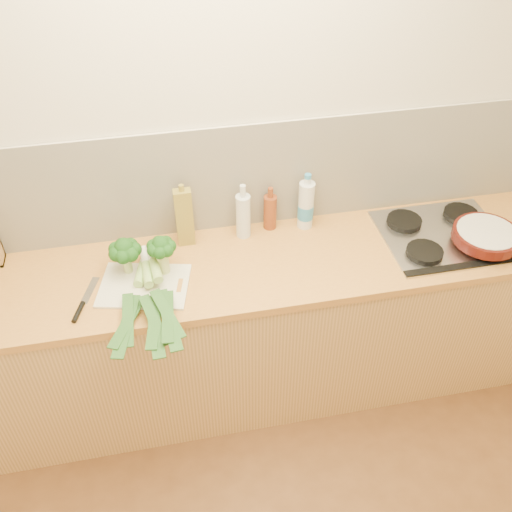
{
  "coord_description": "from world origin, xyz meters",
  "views": [
    {
      "loc": [
        -0.29,
        -0.72,
        2.63
      ],
      "look_at": [
        0.08,
        1.1,
        1.02
      ],
      "focal_mm": 40.0,
      "sensor_mm": 36.0,
      "label": 1
    }
  ],
  "objects_px": {
    "gas_hob": "(443,235)",
    "chopping_board": "(144,286)",
    "chefs_knife": "(81,306)",
    "skillet": "(487,235)"
  },
  "relations": [
    {
      "from": "gas_hob",
      "to": "chopping_board",
      "type": "height_order",
      "value": "gas_hob"
    },
    {
      "from": "gas_hob",
      "to": "skillet",
      "type": "xyz_separation_m",
      "value": [
        0.16,
        -0.1,
        0.05
      ]
    },
    {
      "from": "gas_hob",
      "to": "chefs_knife",
      "type": "xyz_separation_m",
      "value": [
        -1.69,
        -0.14,
        -0.01
      ]
    },
    {
      "from": "chopping_board",
      "to": "chefs_knife",
      "type": "distance_m",
      "value": 0.28
    },
    {
      "from": "gas_hob",
      "to": "chopping_board",
      "type": "relative_size",
      "value": 1.53
    },
    {
      "from": "gas_hob",
      "to": "skillet",
      "type": "bearing_deg",
      "value": -32.73
    },
    {
      "from": "gas_hob",
      "to": "chefs_knife",
      "type": "relative_size",
      "value": 2.14
    },
    {
      "from": "gas_hob",
      "to": "chefs_knife",
      "type": "distance_m",
      "value": 1.7
    },
    {
      "from": "gas_hob",
      "to": "chopping_board",
      "type": "distance_m",
      "value": 1.43
    },
    {
      "from": "gas_hob",
      "to": "chefs_knife",
      "type": "height_order",
      "value": "gas_hob"
    }
  ]
}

